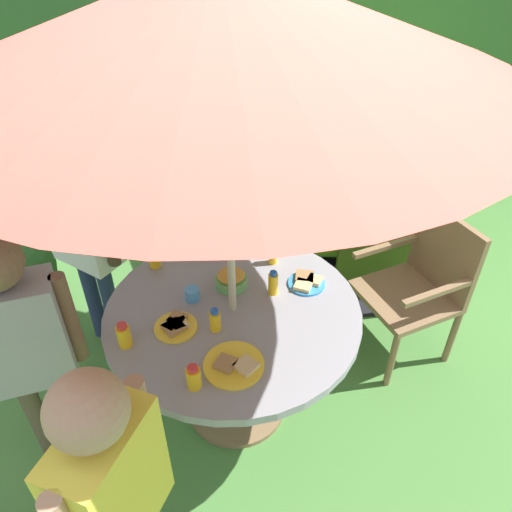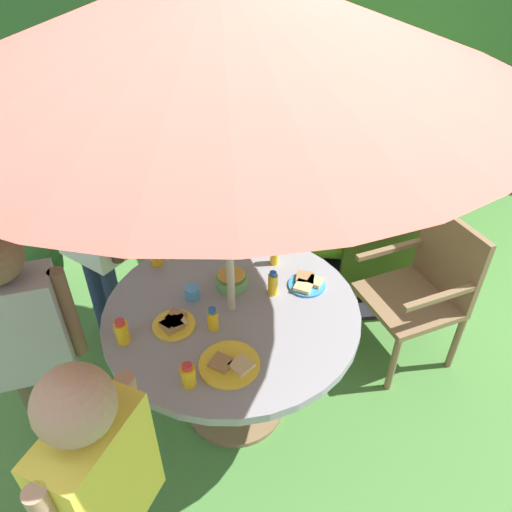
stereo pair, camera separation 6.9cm
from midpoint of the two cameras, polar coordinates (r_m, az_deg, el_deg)
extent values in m
cube|color=#477A38|center=(2.87, -2.99, -17.18)|extent=(10.00, 10.00, 0.02)
cube|color=#33602D|center=(5.11, 1.08, 20.20)|extent=(9.00, 0.70, 1.64)
cylinder|color=brown|center=(2.85, -3.01, -16.89)|extent=(0.54, 0.54, 0.03)
cylinder|color=brown|center=(2.59, -3.25, -12.53)|extent=(0.13, 0.13, 0.70)
cylinder|color=gray|center=(2.32, -3.57, -6.57)|extent=(1.21, 1.21, 0.04)
cylinder|color=#B7AD8C|center=(2.08, -3.95, 0.64)|extent=(0.04, 0.04, 2.17)
cone|color=#CC4C3F|center=(1.70, -5.38, 26.03)|extent=(2.04, 2.04, 0.35)
cylinder|color=brown|center=(3.12, 10.12, -6.28)|extent=(0.04, 0.04, 0.40)
cylinder|color=brown|center=(2.89, 14.96, -11.76)|extent=(0.04, 0.04, 0.40)
cylinder|color=brown|center=(3.35, 16.43, -3.98)|extent=(0.04, 0.04, 0.40)
cylinder|color=brown|center=(3.13, 21.42, -8.81)|extent=(0.04, 0.04, 0.40)
cube|color=brown|center=(2.97, 16.46, -4.58)|extent=(0.65, 0.66, 0.04)
cube|color=brown|center=(2.94, 20.64, 0.39)|extent=(0.26, 0.44, 0.47)
cube|color=brown|center=(2.96, 14.58, 1.15)|extent=(0.44, 0.26, 0.03)
cube|color=brown|center=(2.71, 20.10, -3.96)|extent=(0.44, 0.26, 0.03)
ellipsoid|color=#8CC633|center=(3.82, 8.99, 11.37)|extent=(2.46, 2.27, 1.37)
cylinder|color=black|center=(4.15, 8.11, 2.94)|extent=(2.59, 2.59, 0.01)
cube|color=#314511|center=(3.31, 13.51, 0.01)|extent=(0.55, 0.19, 0.62)
cylinder|color=#595960|center=(3.60, -25.39, -5.25)|extent=(0.31, 0.31, 0.20)
sphere|color=#285623|center=(3.42, -26.69, -1.53)|extent=(0.47, 0.47, 0.47)
cylinder|color=#3F3F47|center=(3.31, -3.69, -0.94)|extent=(0.08, 0.08, 0.56)
cylinder|color=#3F3F47|center=(3.21, -3.63, -2.45)|extent=(0.08, 0.08, 0.56)
cube|color=#EA727F|center=(2.96, -4.05, 6.10)|extent=(0.22, 0.35, 0.47)
cylinder|color=brown|center=(3.11, -4.13, 8.21)|extent=(0.06, 0.06, 0.43)
cylinder|color=brown|center=(2.80, -4.00, 4.59)|extent=(0.06, 0.06, 0.43)
sphere|color=brown|center=(2.80, -4.35, 12.09)|extent=(0.21, 0.21, 0.21)
cylinder|color=navy|center=(3.17, -19.21, -4.45)|extent=(0.09, 0.09, 0.64)
cylinder|color=navy|center=(3.07, -17.27, -5.54)|extent=(0.09, 0.09, 0.64)
cube|color=white|center=(2.78, -20.58, 4.10)|extent=(0.42, 0.35, 0.54)
cylinder|color=#4C3828|center=(2.91, -23.32, 5.64)|extent=(0.07, 0.07, 0.49)
cylinder|color=#4C3828|center=(2.62, -17.80, 3.38)|extent=(0.07, 0.07, 0.49)
sphere|color=#4C3828|center=(2.60, -22.46, 11.32)|extent=(0.24, 0.24, 0.24)
cylinder|color=brown|center=(2.66, -24.80, -17.09)|extent=(0.08, 0.08, 0.61)
cylinder|color=brown|center=(2.63, -21.52, -16.64)|extent=(0.08, 0.08, 0.61)
cube|color=#99999E|center=(2.24, -26.64, -8.20)|extent=(0.40, 0.31, 0.52)
cylinder|color=brown|center=(2.19, -21.85, -6.88)|extent=(0.07, 0.07, 0.46)
cube|color=yellow|center=(1.73, -17.72, -23.92)|extent=(0.28, 0.39, 0.51)
cylinder|color=tan|center=(1.78, -14.16, -18.70)|extent=(0.06, 0.06, 0.46)
sphere|color=tan|center=(1.43, -20.57, -16.61)|extent=(0.23, 0.23, 0.23)
cylinder|color=#66B259|center=(2.41, -3.74, -3.01)|extent=(0.16, 0.16, 0.05)
ellipsoid|color=gold|center=(2.38, -3.78, -2.28)|extent=(0.13, 0.13, 0.04)
cylinder|color=#338CD8|center=(2.43, 5.14, -3.25)|extent=(0.18, 0.18, 0.01)
cube|color=tan|center=(2.43, 6.09, -2.81)|extent=(0.09, 0.09, 0.02)
cube|color=#9E7547|center=(2.45, 4.92, -2.44)|extent=(0.09, 0.09, 0.02)
cube|color=tan|center=(2.39, 4.76, -3.46)|extent=(0.10, 0.10, 0.02)
cylinder|color=yellow|center=(2.24, -10.27, -8.22)|extent=(0.19, 0.19, 0.01)
cube|color=tan|center=(2.22, -9.83, -7.87)|extent=(0.10, 0.10, 0.02)
cube|color=#9E7547|center=(2.25, -10.08, -7.25)|extent=(0.09, 0.09, 0.02)
cube|color=tan|center=(2.23, -10.83, -7.98)|extent=(0.09, 0.09, 0.02)
cube|color=#9E7547|center=(2.21, -10.52, -8.24)|extent=(0.12, 0.12, 0.02)
cylinder|color=yellow|center=(2.06, -3.60, -12.63)|extent=(0.26, 0.26, 0.01)
cube|color=tan|center=(2.03, -2.15, -12.75)|extent=(0.12, 0.12, 0.02)
cube|color=#9E7547|center=(2.05, -4.57, -12.47)|extent=(0.11, 0.11, 0.02)
cylinder|color=yellow|center=(2.18, -16.09, -9.05)|extent=(0.06, 0.06, 0.11)
cylinder|color=red|center=(2.14, -16.37, -7.90)|extent=(0.04, 0.04, 0.02)
cylinder|color=yellow|center=(2.18, -5.72, -7.62)|extent=(0.05, 0.05, 0.10)
cylinder|color=blue|center=(2.14, -5.82, -6.51)|extent=(0.03, 0.03, 0.02)
cylinder|color=yellow|center=(2.66, -9.27, 1.65)|extent=(0.05, 0.05, 0.10)
cylinder|color=green|center=(2.63, -9.40, 2.71)|extent=(0.03, 0.03, 0.02)
cylinder|color=yellow|center=(2.53, 1.22, 0.22)|extent=(0.04, 0.04, 0.11)
cylinder|color=blue|center=(2.49, 1.24, 1.41)|extent=(0.03, 0.03, 0.02)
cylinder|color=yellow|center=(1.98, -8.33, -13.99)|extent=(0.06, 0.06, 0.10)
cylinder|color=red|center=(1.94, -8.49, -12.94)|extent=(0.04, 0.04, 0.02)
cylinder|color=yellow|center=(2.34, 1.17, -3.31)|extent=(0.05, 0.05, 0.11)
cylinder|color=blue|center=(2.30, 1.20, -2.06)|extent=(0.03, 0.03, 0.02)
cylinder|color=yellow|center=(2.57, -12.58, -0.25)|extent=(0.06, 0.06, 0.10)
cylinder|color=blue|center=(2.53, -12.77, 0.85)|extent=(0.04, 0.04, 0.02)
cylinder|color=#4C99D8|center=(2.35, -8.31, -4.47)|extent=(0.07, 0.07, 0.06)
camera|label=1|loc=(0.03, -90.87, -0.66)|focal=34.11mm
camera|label=2|loc=(0.03, 89.13, 0.66)|focal=34.11mm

